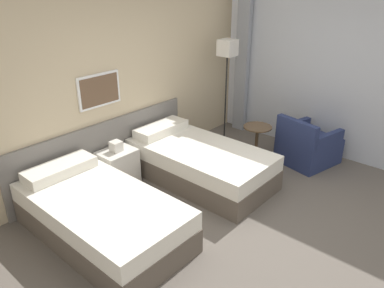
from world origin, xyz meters
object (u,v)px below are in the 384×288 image
Objects in this scene: armchair at (307,147)px; bed_near_door at (101,215)px; bed_near_window at (199,162)px; floor_lamp at (227,56)px; nightstand at (118,167)px; side_table at (257,137)px.

bed_near_door is at bearing 86.86° from armchair.
floor_lamp is (1.34, 0.56, 1.23)m from bed_near_window.
nightstand is (0.84, 0.76, -0.00)m from bed_near_door.
armchair is at bearing -83.35° from floor_lamp.
floor_lamp is at bearing 70.00° from side_table.
nightstand is 2.51m from floor_lamp.
nightstand is 0.37× the size of floor_lamp.
bed_near_door is at bearing -169.55° from floor_lamp.
side_table is at bearing -6.09° from bed_near_door.
bed_near_window is at bearing -42.02° from nightstand.
nightstand is at bearing 137.98° from bed_near_window.
nightstand reaches higher than bed_near_window.
bed_near_window is 1.90m from floor_lamp.
bed_near_window is 1.16× the size of floor_lamp.
floor_lamp reaches higher than armchair.
bed_near_door is 2.20× the size of armchair.
bed_near_door is at bearing -137.98° from nightstand.
bed_near_window is at bearing 164.25° from side_table.
bed_near_window is 1.14m from nightstand.
bed_near_door and bed_near_window have the same top height.
nightstand is 0.70× the size of armchair.
side_table is 0.63× the size of armchair.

